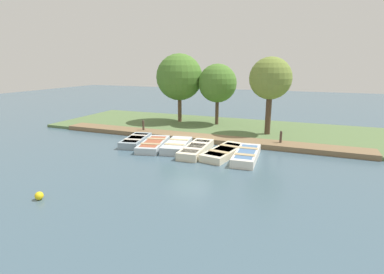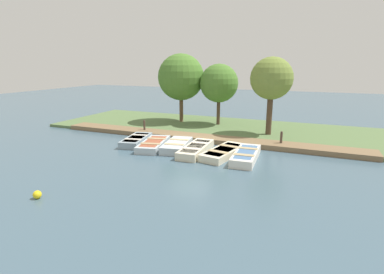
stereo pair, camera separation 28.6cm
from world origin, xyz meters
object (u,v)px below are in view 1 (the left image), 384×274
at_px(mooring_post_far, 281,139).
at_px(park_tree_center, 270,79).
at_px(buoy, 39,196).
at_px(park_tree_left, 217,83).
at_px(rowboat_2, 177,145).
at_px(rowboat_3, 196,149).
at_px(mooring_post_near, 143,127).
at_px(rowboat_0, 136,140).
at_px(rowboat_1, 153,144).
at_px(park_tree_far_left, 179,77).
at_px(rowboat_4, 224,152).
at_px(rowboat_5, 246,155).

xyz_separation_m(mooring_post_far, park_tree_center, (-2.36, -1.08, 3.23)).
bearing_deg(buoy, park_tree_left, 171.87).
relative_size(rowboat_2, rowboat_3, 0.88).
xyz_separation_m(rowboat_2, park_tree_center, (-4.88, 4.25, 3.51)).
bearing_deg(mooring_post_near, mooring_post_far, 90.00).
xyz_separation_m(mooring_post_far, buoy, (10.15, -7.15, -0.34)).
bearing_deg(buoy, rowboat_3, 157.23).
bearing_deg(buoy, rowboat_2, 166.50).
height_order(rowboat_0, rowboat_1, rowboat_0).
xyz_separation_m(rowboat_2, mooring_post_near, (-2.53, -3.64, 0.27)).
height_order(rowboat_1, mooring_post_far, mooring_post_far).
relative_size(mooring_post_far, park_tree_center, 0.19).
distance_m(buoy, park_tree_left, 14.85).
relative_size(rowboat_2, mooring_post_far, 3.03).
distance_m(rowboat_3, park_tree_center, 6.91).
relative_size(rowboat_1, park_tree_left, 0.70).
distance_m(mooring_post_far, park_tree_far_left, 9.68).
bearing_deg(park_tree_left, park_tree_center, 64.98).
xyz_separation_m(mooring_post_far, park_tree_left, (-4.23, -5.10, 2.76)).
distance_m(rowboat_0, mooring_post_near, 2.57).
height_order(rowboat_4, buoy, rowboat_4).
relative_size(rowboat_0, rowboat_3, 0.89).
xyz_separation_m(rowboat_4, mooring_post_near, (-2.68, -6.42, 0.30)).
distance_m(rowboat_3, rowboat_5, 2.72).
relative_size(mooring_post_near, mooring_post_far, 1.00).
height_order(rowboat_3, rowboat_5, rowboat_5).
bearing_deg(park_tree_center, rowboat_3, -30.16).
bearing_deg(rowboat_3, mooring_post_near, -122.09).
distance_m(mooring_post_near, park_tree_far_left, 5.30).
bearing_deg(buoy, rowboat_0, -173.22).
xyz_separation_m(mooring_post_far, park_tree_far_left, (-4.19, -8.14, 3.15)).
xyz_separation_m(rowboat_0, rowboat_1, (0.34, 1.38, -0.01)).
relative_size(rowboat_0, rowboat_5, 0.91).
bearing_deg(rowboat_0, rowboat_2, 75.54).
xyz_separation_m(rowboat_2, buoy, (7.62, -1.83, -0.07)).
distance_m(rowboat_1, park_tree_center, 8.36).
xyz_separation_m(rowboat_0, rowboat_4, (0.29, 5.53, -0.02)).
distance_m(rowboat_3, mooring_post_far, 4.94).
height_order(rowboat_4, rowboat_5, rowboat_5).
xyz_separation_m(rowboat_4, buoy, (7.46, -4.60, -0.04)).
height_order(rowboat_2, park_tree_center, park_tree_center).
distance_m(rowboat_1, rowboat_3, 2.63).
xyz_separation_m(mooring_post_near, park_tree_far_left, (-4.19, 0.83, 3.15)).
xyz_separation_m(rowboat_4, mooring_post_far, (-2.68, 2.55, 0.30)).
distance_m(rowboat_2, park_tree_center, 7.36).
bearing_deg(park_tree_center, park_tree_left, -115.02).
xyz_separation_m(mooring_post_near, park_tree_center, (-2.36, 7.89, 3.23)).
bearing_deg(park_tree_center, rowboat_5, -2.94).
distance_m(rowboat_0, park_tree_center, 9.16).
relative_size(rowboat_5, park_tree_center, 0.64).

